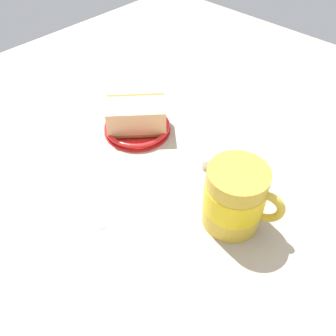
{
  "coord_description": "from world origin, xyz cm",
  "views": [
    {
      "loc": [
        31.72,
        -37.62,
        45.72
      ],
      "look_at": [
        2.41,
        -6.7,
        3.0
      ],
      "focal_mm": 38.89,
      "sensor_mm": 36.0,
      "label": 1
    }
  ],
  "objects": [
    {
      "name": "ground_plane",
      "position": [
        0.0,
        0.0,
        -1.08
      ],
      "size": [
        120.94,
        120.94,
        2.17
      ],
      "primitive_type": "cube",
      "color": "tan"
    },
    {
      "name": "cake_slice",
      "position": [
        -11.46,
        -0.87,
        3.43
      ],
      "size": [
        12.53,
        12.74,
        5.27
      ],
      "color": "#9E662D",
      "rests_on": "small_plate"
    },
    {
      "name": "teaspoon",
      "position": [
        -0.89,
        -19.38,
        0.35
      ],
      "size": [
        11.42,
        7.01,
        0.8
      ],
      "color": "silver",
      "rests_on": "ground_plane"
    },
    {
      "name": "small_plate",
      "position": [
        -11.26,
        -1.05,
        0.81
      ],
      "size": [
        13.04,
        13.04,
        1.63
      ],
      "color": "red",
      "rests_on": "ground_plane"
    },
    {
      "name": "tea_mug",
      "position": [
        15.28,
        -6.08,
        5.49
      ],
      "size": [
        11.57,
        8.96,
        10.68
      ],
      "color": "gold",
      "rests_on": "ground_plane"
    },
    {
      "name": "sugar_cube",
      "position": [
        4.86,
        0.74,
        0.97
      ],
      "size": [
        2.75,
        2.75,
        1.95
      ],
      "primitive_type": "cube",
      "rotation": [
        0.0,
        0.0,
        0.85
      ],
      "color": "white",
      "rests_on": "ground_plane"
    }
  ]
}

